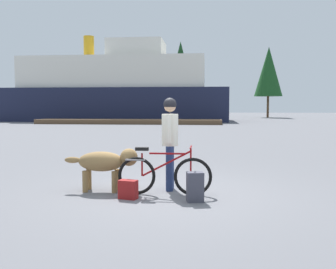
{
  "coord_description": "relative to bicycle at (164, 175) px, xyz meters",
  "views": [
    {
      "loc": [
        0.68,
        -6.98,
        1.65
      ],
      "look_at": [
        -0.08,
        0.54,
        1.07
      ],
      "focal_mm": 40.97,
      "sensor_mm": 36.0,
      "label": 1
    }
  ],
  "objects": [
    {
      "name": "ground_plane",
      "position": [
        0.09,
        0.08,
        -0.38
      ],
      "size": [
        160.0,
        160.0,
        0.0
      ],
      "primitive_type": "plane",
      "color": "slate"
    },
    {
      "name": "dock_pier",
      "position": [
        -6.11,
        26.6,
        -0.18
      ],
      "size": [
        16.37,
        2.62,
        0.4
      ],
      "primitive_type": "cube",
      "color": "brown",
      "rests_on": "ground_plane"
    },
    {
      "name": "pine_tree_far_right",
      "position": [
        8.98,
        45.88,
        5.75
      ],
      "size": [
        3.73,
        3.73,
        9.42
      ],
      "color": "#4C331E",
      "rests_on": "ground_plane"
    },
    {
      "name": "pine_tree_far_left",
      "position": [
        -16.46,
        47.71,
        5.74
      ],
      "size": [
        3.61,
        3.61,
        10.12
      ],
      "color": "#4C331E",
      "rests_on": "ground_plane"
    },
    {
      "name": "bicycle",
      "position": [
        0.0,
        0.0,
        0.0
      ],
      "size": [
        1.74,
        0.44,
        0.9
      ],
      "color": "black",
      "rests_on": "ground_plane"
    },
    {
      "name": "pine_tree_center",
      "position": [
        -2.84,
        46.23,
        6.1
      ],
      "size": [
        3.96,
        3.96,
        10.38
      ],
      "color": "#4C331E",
      "rests_on": "ground_plane"
    },
    {
      "name": "backpack",
      "position": [
        0.59,
        -0.43,
        -0.13
      ],
      "size": [
        0.32,
        0.25,
        0.51
      ],
      "primitive_type": "cube",
      "rotation": [
        0.0,
        0.0,
        0.21
      ],
      "color": "#3F3F4C",
      "rests_on": "ground_plane"
    },
    {
      "name": "person_cyclist",
      "position": [
        0.07,
        0.45,
        0.71
      ],
      "size": [
        0.32,
        0.53,
        1.79
      ],
      "color": "navy",
      "rests_on": "ground_plane"
    },
    {
      "name": "dog",
      "position": [
        -1.15,
        0.21,
        0.18
      ],
      "size": [
        1.43,
        0.45,
        0.83
      ],
      "color": "olive",
      "rests_on": "ground_plane"
    },
    {
      "name": "handbag_pannier",
      "position": [
        -0.6,
        -0.34,
        -0.21
      ],
      "size": [
        0.35,
        0.25,
        0.33
      ],
      "primitive_type": "cube",
      "rotation": [
        0.0,
        0.0,
        -0.24
      ],
      "color": "maroon",
      "rests_on": "ground_plane"
    },
    {
      "name": "ferry_boat",
      "position": [
        -8.85,
        33.46,
        2.8
      ],
      "size": [
        23.65,
        8.13,
        8.98
      ],
      "color": "#191E38",
      "rests_on": "ground_plane"
    }
  ]
}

